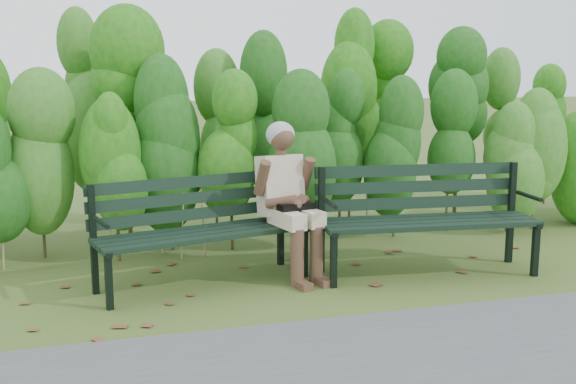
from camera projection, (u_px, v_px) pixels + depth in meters
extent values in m
plane|color=#425A23|center=(299.00, 282.00, 5.94)|extent=(80.00, 80.00, 0.00)
cylinder|color=#47381E|center=(49.00, 222.00, 6.52)|extent=(0.03, 0.03, 0.80)
ellipsoid|color=#1E5B16|center=(45.00, 156.00, 6.41)|extent=(0.64, 0.64, 1.44)
cylinder|color=#47381E|center=(114.00, 218.00, 6.69)|extent=(0.03, 0.03, 0.80)
ellipsoid|color=#1E5B16|center=(111.00, 154.00, 6.57)|extent=(0.64, 0.64, 1.44)
cylinder|color=#47381E|center=(176.00, 215.00, 6.85)|extent=(0.03, 0.03, 0.80)
ellipsoid|color=#1E5B16|center=(174.00, 152.00, 6.74)|extent=(0.64, 0.64, 1.44)
cylinder|color=#47381E|center=(235.00, 211.00, 7.02)|extent=(0.03, 0.03, 0.80)
ellipsoid|color=#1E5B16|center=(234.00, 150.00, 6.91)|extent=(0.64, 0.64, 1.44)
cylinder|color=#47381E|center=(291.00, 208.00, 7.18)|extent=(0.03, 0.03, 0.80)
ellipsoid|color=#1E5B16|center=(291.00, 148.00, 7.07)|extent=(0.64, 0.64, 1.44)
cylinder|color=#47381E|center=(345.00, 205.00, 7.35)|extent=(0.03, 0.03, 0.80)
ellipsoid|color=#1E5B16|center=(346.00, 147.00, 7.24)|extent=(0.64, 0.64, 1.44)
cylinder|color=#47381E|center=(396.00, 202.00, 7.51)|extent=(0.03, 0.03, 0.80)
ellipsoid|color=#1E5B16|center=(398.00, 145.00, 7.40)|extent=(0.64, 0.64, 1.44)
cylinder|color=#47381E|center=(445.00, 199.00, 7.68)|extent=(0.03, 0.03, 0.80)
ellipsoid|color=#1E5B16|center=(448.00, 143.00, 7.57)|extent=(0.64, 0.64, 1.44)
cylinder|color=#47381E|center=(492.00, 197.00, 7.85)|extent=(0.03, 0.03, 0.80)
ellipsoid|color=#1E5B16|center=(495.00, 142.00, 7.73)|extent=(0.64, 0.64, 1.44)
cylinder|color=#47381E|center=(537.00, 194.00, 8.01)|extent=(0.03, 0.03, 0.80)
ellipsoid|color=#1E5B16|center=(541.00, 140.00, 7.90)|extent=(0.64, 0.64, 1.44)
cylinder|color=#47381E|center=(0.00, 192.00, 7.29)|extent=(0.04, 0.04, 1.10)
cylinder|color=#47381E|center=(75.00, 189.00, 7.50)|extent=(0.04, 0.04, 1.10)
ellipsoid|color=#164F0F|center=(70.00, 109.00, 7.35)|extent=(0.70, 0.70, 1.98)
cylinder|color=#47381E|center=(145.00, 186.00, 7.71)|extent=(0.04, 0.04, 1.10)
ellipsoid|color=#164F0F|center=(142.00, 108.00, 7.56)|extent=(0.70, 0.70, 1.98)
cylinder|color=#47381E|center=(211.00, 183.00, 7.92)|extent=(0.04, 0.04, 1.10)
ellipsoid|color=#164F0F|center=(210.00, 107.00, 7.76)|extent=(0.70, 0.70, 1.98)
cylinder|color=#47381E|center=(274.00, 180.00, 8.13)|extent=(0.04, 0.04, 1.10)
ellipsoid|color=#164F0F|center=(274.00, 106.00, 7.97)|extent=(0.70, 0.70, 1.98)
cylinder|color=#47381E|center=(334.00, 177.00, 8.33)|extent=(0.04, 0.04, 1.10)
ellipsoid|color=#164F0F|center=(335.00, 106.00, 8.18)|extent=(0.70, 0.70, 1.98)
cylinder|color=#47381E|center=(391.00, 175.00, 8.54)|extent=(0.04, 0.04, 1.10)
ellipsoid|color=#164F0F|center=(393.00, 105.00, 8.39)|extent=(0.70, 0.70, 1.98)
cylinder|color=#47381E|center=(445.00, 172.00, 8.75)|extent=(0.04, 0.04, 1.10)
ellipsoid|color=#164F0F|center=(448.00, 104.00, 8.60)|extent=(0.70, 0.70, 1.98)
cylinder|color=#47381E|center=(497.00, 170.00, 8.96)|extent=(0.04, 0.04, 1.10)
ellipsoid|color=#164F0F|center=(501.00, 103.00, 8.80)|extent=(0.70, 0.70, 1.98)
cylinder|color=#47381E|center=(546.00, 168.00, 9.17)|extent=(0.04, 0.04, 1.10)
ellipsoid|color=#164F0F|center=(551.00, 103.00, 9.01)|extent=(0.70, 0.70, 1.98)
cube|color=brown|center=(163.00, 298.00, 5.52)|extent=(0.08, 0.10, 0.01)
cube|color=brown|center=(313.00, 252.00, 6.93)|extent=(0.10, 0.11, 0.01)
cube|color=brown|center=(294.00, 327.00, 4.88)|extent=(0.11, 0.09, 0.01)
cube|color=brown|center=(419.00, 298.00, 5.51)|extent=(0.11, 0.11, 0.01)
cube|color=brown|center=(450.00, 273.00, 6.20)|extent=(0.11, 0.10, 0.01)
cube|color=brown|center=(0.00, 293.00, 5.63)|extent=(0.11, 0.10, 0.01)
cube|color=brown|center=(111.00, 300.00, 5.45)|extent=(0.10, 0.08, 0.01)
cube|color=brown|center=(446.00, 288.00, 5.77)|extent=(0.11, 0.11, 0.01)
cube|color=brown|center=(35.00, 285.00, 5.86)|extent=(0.11, 0.10, 0.01)
cube|color=brown|center=(69.00, 289.00, 5.74)|extent=(0.11, 0.10, 0.01)
cube|color=brown|center=(553.00, 261.00, 6.59)|extent=(0.11, 0.11, 0.01)
cube|color=brown|center=(79.00, 308.00, 5.29)|extent=(0.11, 0.11, 0.01)
cube|color=brown|center=(296.00, 262.00, 6.55)|extent=(0.11, 0.09, 0.01)
cube|color=brown|center=(315.00, 319.00, 5.05)|extent=(0.07, 0.09, 0.01)
cube|color=brown|center=(27.00, 274.00, 6.16)|extent=(0.11, 0.11, 0.01)
cube|color=brown|center=(74.00, 336.00, 4.72)|extent=(0.08, 0.10, 0.01)
cube|color=brown|center=(334.00, 254.00, 6.86)|extent=(0.09, 0.10, 0.01)
cube|color=brown|center=(286.00, 309.00, 5.26)|extent=(0.11, 0.10, 0.01)
cube|color=brown|center=(252.00, 310.00, 5.24)|extent=(0.10, 0.11, 0.01)
cube|color=black|center=(213.00, 238.00, 5.61)|extent=(1.83, 0.55, 0.04)
cube|color=black|center=(207.00, 235.00, 5.72)|extent=(1.83, 0.55, 0.04)
cube|color=black|center=(201.00, 232.00, 5.83)|extent=(1.83, 0.55, 0.04)
cube|color=black|center=(196.00, 229.00, 5.94)|extent=(1.83, 0.55, 0.04)
cube|color=black|center=(191.00, 214.00, 6.01)|extent=(1.81, 0.49, 0.11)
cube|color=black|center=(190.00, 198.00, 5.99)|extent=(1.81, 0.49, 0.11)
cube|color=black|center=(189.00, 182.00, 5.98)|extent=(1.81, 0.49, 0.11)
cube|color=black|center=(109.00, 281.00, 5.21)|extent=(0.06, 0.06, 0.46)
cube|color=black|center=(93.00, 240.00, 5.55)|extent=(0.06, 0.06, 0.93)
cube|color=black|center=(101.00, 249.00, 5.35)|extent=(0.17, 0.51, 0.04)
cylinder|color=black|center=(101.00, 222.00, 5.27)|extent=(0.13, 0.38, 0.04)
cube|color=black|center=(304.00, 252.00, 6.07)|extent=(0.06, 0.06, 0.46)
cube|color=black|center=(281.00, 218.00, 6.41)|extent=(0.06, 0.06, 0.93)
cube|color=black|center=(293.00, 224.00, 6.21)|extent=(0.17, 0.51, 0.04)
cylinder|color=black|center=(296.00, 201.00, 6.13)|extent=(0.13, 0.38, 0.04)
cube|color=black|center=(438.00, 227.00, 5.89)|extent=(1.97, 0.31, 0.04)
cube|color=black|center=(432.00, 224.00, 6.02)|extent=(1.97, 0.31, 0.04)
cube|color=black|center=(426.00, 220.00, 6.15)|extent=(1.97, 0.31, 0.04)
cube|color=black|center=(420.00, 217.00, 6.28)|extent=(1.97, 0.31, 0.04)
cube|color=black|center=(417.00, 203.00, 6.36)|extent=(1.96, 0.25, 0.12)
cube|color=black|center=(417.00, 186.00, 6.35)|extent=(1.96, 0.25, 0.12)
cube|color=black|center=(417.00, 170.00, 6.34)|extent=(1.96, 0.25, 0.12)
cube|color=black|center=(334.00, 260.00, 5.75)|extent=(0.06, 0.06, 0.49)
cube|color=black|center=(321.00, 220.00, 6.16)|extent=(0.06, 0.06, 0.98)
cube|color=black|center=(328.00, 229.00, 5.92)|extent=(0.11, 0.55, 0.04)
cylinder|color=black|center=(330.00, 203.00, 5.83)|extent=(0.08, 0.41, 0.04)
cube|color=black|center=(535.00, 250.00, 6.08)|extent=(0.06, 0.06, 0.49)
cube|color=black|center=(511.00, 213.00, 6.50)|extent=(0.06, 0.06, 0.98)
cube|color=black|center=(524.00, 220.00, 6.26)|extent=(0.11, 0.55, 0.04)
cylinder|color=black|center=(529.00, 196.00, 6.16)|extent=(0.08, 0.41, 0.04)
cube|color=#BFAD93|center=(287.00, 219.00, 5.90)|extent=(0.26, 0.48, 0.14)
cube|color=#BFAD93|center=(306.00, 216.00, 6.00)|extent=(0.26, 0.48, 0.14)
cylinder|color=brown|center=(297.00, 258.00, 5.80)|extent=(0.14, 0.14, 0.51)
cylinder|color=brown|center=(316.00, 255.00, 5.89)|extent=(0.14, 0.14, 0.51)
cube|color=brown|center=(302.00, 285.00, 5.76)|extent=(0.15, 0.23, 0.07)
cube|color=brown|center=(322.00, 281.00, 5.86)|extent=(0.15, 0.23, 0.07)
cube|color=#BFAD93|center=(280.00, 185.00, 6.16)|extent=(0.45, 0.36, 0.56)
cylinder|color=brown|center=(281.00, 153.00, 6.09)|extent=(0.10, 0.10, 0.11)
sphere|color=brown|center=(282.00, 138.00, 6.05)|extent=(0.23, 0.23, 0.23)
ellipsoid|color=gray|center=(280.00, 134.00, 6.07)|extent=(0.26, 0.25, 0.24)
cylinder|color=brown|center=(262.00, 178.00, 5.95)|extent=(0.15, 0.24, 0.34)
cylinder|color=brown|center=(306.00, 174.00, 6.18)|extent=(0.15, 0.24, 0.34)
cylinder|color=brown|center=(281.00, 202.00, 5.92)|extent=(0.29, 0.25, 0.14)
cylinder|color=brown|center=(304.00, 199.00, 6.03)|extent=(0.20, 0.30, 0.14)
sphere|color=brown|center=(296.00, 204.00, 5.93)|extent=(0.12, 0.12, 0.12)
cube|color=black|center=(296.00, 213.00, 5.95)|extent=(0.35, 0.20, 0.17)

